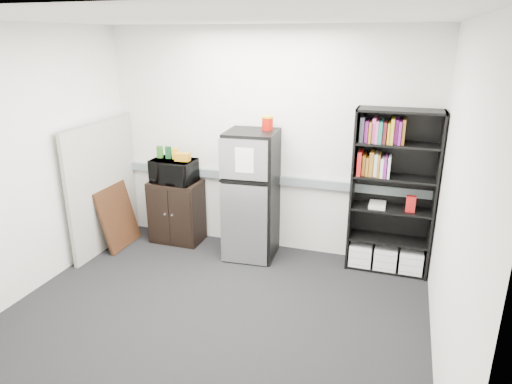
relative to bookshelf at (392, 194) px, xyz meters
The scene contains 18 objects.
floor 2.37m from the bookshelf, 134.33° to the right, with size 4.00×4.00×0.00m, color black.
wall_back 1.60m from the bookshelf, behind, with size 4.00×0.02×2.70m, color silver.
wall_right 1.69m from the bookshelf, 73.25° to the right, with size 0.02×3.50×2.70m, color silver.
wall_left 3.89m from the bookshelf, 156.08° to the right, with size 0.02×3.50×2.70m, color silver.
ceiling 2.83m from the bookshelf, 134.33° to the right, with size 4.00×3.50×0.02m, color white.
electrical_raceway 1.54m from the bookshelf, behind, with size 3.92×0.05×0.10m, color slate.
wall_note 1.99m from the bookshelf, behind, with size 0.14×0.00×0.10m, color white.
bookshelf is the anchor object (origin of this frame).
cubicle_partition 3.46m from the bookshelf, behind, with size 0.06×1.30×1.62m.
cabinet 2.70m from the bookshelf, behind, with size 0.65×0.44×0.81m.
microwave 2.66m from the bookshelf, behind, with size 0.54×0.36×0.30m, color black.
snack_box_a 2.87m from the bookshelf, behind, with size 0.07×0.05×0.15m, color #275E1A.
snack_box_b 2.75m from the bookshelf, behind, with size 0.07×0.05×0.15m, color #0C3918.
snack_box_c 2.65m from the bookshelf, behind, with size 0.07×0.05×0.14m, color gold.
snack_bag 2.52m from the bookshelf, behind, with size 0.18×0.10×0.10m, color orange.
refrigerator 1.61m from the bookshelf, behind, with size 0.62×0.65×1.55m.
coffee_can 1.62m from the bookshelf, behind, with size 0.13×0.13×0.18m.
framed_poster 3.36m from the bookshelf, behind, with size 0.23×0.62×0.79m.
Camera 1 is at (1.58, -3.43, 2.57)m, focal length 32.00 mm.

